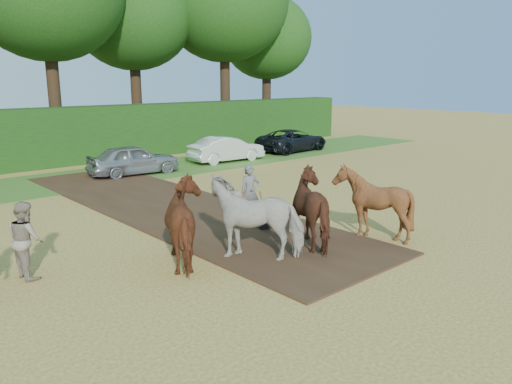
# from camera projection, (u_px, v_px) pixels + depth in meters

# --- Properties ---
(ground) EXTENTS (120.00, 120.00, 0.00)m
(ground) POSITION_uv_depth(u_px,v_px,m) (281.00, 275.00, 11.62)
(ground) COLOR gold
(ground) RESTS_ON ground
(earth_strip) EXTENTS (4.50, 17.00, 0.05)m
(earth_strip) POSITION_uv_depth(u_px,v_px,m) (173.00, 207.00, 17.68)
(earth_strip) COLOR #472D1C
(earth_strip) RESTS_ON ground
(grass_verge) EXTENTS (50.00, 5.00, 0.03)m
(grass_verge) POSITION_uv_depth(u_px,v_px,m) (56.00, 183.00, 21.79)
(grass_verge) COLOR #38601E
(grass_verge) RESTS_ON ground
(hedgerow) EXTENTS (46.00, 1.60, 3.00)m
(hedgerow) POSITION_uv_depth(u_px,v_px,m) (20.00, 140.00, 24.73)
(hedgerow) COLOR #14380F
(hedgerow) RESTS_ON ground
(spectator_near) EXTENTS (0.73, 0.91, 1.79)m
(spectator_near) POSITION_uv_depth(u_px,v_px,m) (26.00, 239.00, 11.35)
(spectator_near) COLOR tan
(spectator_near) RESTS_ON ground
(plough_team) EXTENTS (7.20, 5.44, 2.07)m
(plough_team) POSITION_uv_depth(u_px,v_px,m) (287.00, 212.00, 13.20)
(plough_team) COLOR brown
(plough_team) RESTS_ON ground
(parked_cars) EXTENTS (35.21, 2.75, 1.45)m
(parked_cars) POSITION_uv_depth(u_px,v_px,m) (87.00, 165.00, 22.29)
(parked_cars) COLOR #B8B9BF
(parked_cars) RESTS_ON ground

